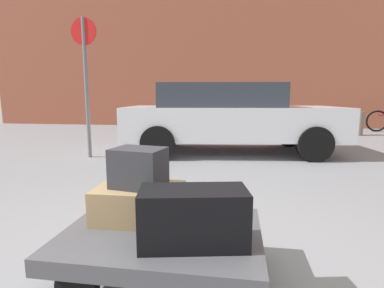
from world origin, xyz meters
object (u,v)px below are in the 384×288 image
Objects in this scene: suitcase_tan_stacked_top at (140,203)px; bollard_kerb_near at (308,123)px; duffel_bag_charcoal_topmost_pile at (139,168)px; parked_car at (229,116)px; duffel_bag_black_center at (193,217)px; luggage_cart at (163,240)px; no_parking_sign at (86,73)px; bollard_kerb_mid at (359,123)px.

suitcase_tan_stacked_top is 8.41m from bollard_kerb_near.
duffel_bag_charcoal_topmost_pile is 4.47m from parked_car.
duffel_bag_charcoal_topmost_pile reaches higher than duffel_bag_black_center.
parked_car is at bearing 86.83° from luggage_cart.
suitcase_tan_stacked_top is 4.30m from no_parking_sign.
no_parking_sign reaches higher than duffel_bag_charcoal_topmost_pile.
parked_car is at bearing -137.66° from bollard_kerb_mid.
bollard_kerb_near and bollard_kerb_mid have the same top height.
parked_car is 1.72× the size of no_parking_sign.
no_parking_sign is (-2.20, 3.52, 1.14)m from suitcase_tan_stacked_top.
duffel_bag_charcoal_topmost_pile is at bearing -58.00° from no_parking_sign.
no_parking_sign is at bearing 132.00° from duffel_bag_charcoal_topmost_pile.
duffel_bag_charcoal_topmost_pile is at bearing 143.96° from luggage_cart.
no_parking_sign is at bearing 113.44° from duffel_bag_black_center.
bollard_kerb_near is at bearing 180.00° from bollard_kerb_mid.
duffel_bag_charcoal_topmost_pile is 0.13× the size of no_parking_sign.
bollard_kerb_mid reaches higher than luggage_cart.
duffel_bag_black_center reaches higher than suitcase_tan_stacked_top.
no_parking_sign is at bearing 120.94° from suitcase_tan_stacked_top.
suitcase_tan_stacked_top is at bearing -109.35° from bollard_kerb_near.
parked_car is (0.25, 4.58, 0.49)m from luggage_cart.
bollard_kerb_mid is (3.87, 8.22, -0.13)m from duffel_bag_black_center.
duffel_bag_charcoal_topmost_pile reaches higher than luggage_cart.
parked_car is at bearing 94.32° from duffel_bag_charcoal_topmost_pile.
parked_car is 5.20m from bollard_kerb_mid.
parked_car is (0.44, 4.44, 0.07)m from duffel_bag_charcoal_topmost_pile.
suitcase_tan_stacked_top is 0.24m from duffel_bag_charcoal_topmost_pile.
suitcase_tan_stacked_top is at bearing 133.78° from duffel_bag_black_center.
bollard_kerb_near is (2.38, 8.22, -0.13)m from duffel_bag_black_center.
parked_car is 6.12× the size of bollard_kerb_mid.
bollard_kerb_near is 1.49m from bollard_kerb_mid.
suitcase_tan_stacked_top is (-0.19, 0.14, 0.18)m from luggage_cart.
luggage_cart is at bearing -56.86° from no_parking_sign.
no_parking_sign is (-2.39, 3.66, 1.32)m from luggage_cart.
bollard_kerb_mid is (4.28, 7.94, -0.09)m from suitcase_tan_stacked_top.
parked_car is (0.44, 4.44, 0.31)m from suitcase_tan_stacked_top.
duffel_bag_charcoal_topmost_pile is at bearing 0.00° from suitcase_tan_stacked_top.
luggage_cart is 3.67× the size of duffel_bag_charcoal_topmost_pile.
duffel_bag_black_center is at bearing -55.62° from no_parking_sign.
duffel_bag_charcoal_topmost_pile is (0.00, 0.00, 0.24)m from suitcase_tan_stacked_top.
duffel_bag_black_center is 0.80× the size of bollard_kerb_near.
no_parking_sign is at bearing -138.45° from bollard_kerb_near.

